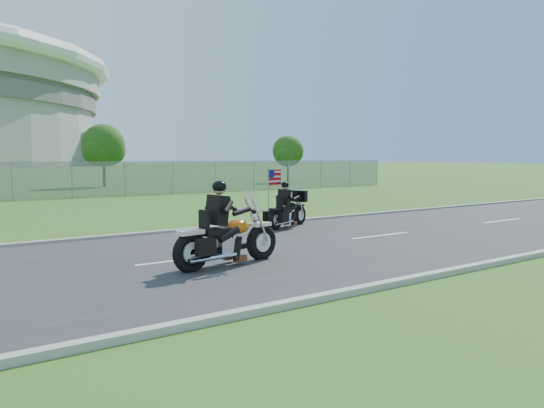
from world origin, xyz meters
TOP-DOWN VIEW (x-y plane):
  - ground at (0.00, 0.00)m, footprint 420.00×420.00m
  - road at (0.00, 0.00)m, footprint 120.00×8.00m
  - curb_north at (0.00, 4.05)m, footprint 120.00×0.18m
  - curb_south at (0.00, -4.05)m, footprint 120.00×0.18m
  - tree_fence_near at (6.04, 30.04)m, footprint 3.52×3.28m
  - tree_fence_far at (22.04, 28.03)m, footprint 3.08×2.87m
  - motorcycle_lead at (-1.56, -1.01)m, footprint 2.62×0.88m
  - motorcycle_follow at (2.99, 2.96)m, footprint 2.08×1.14m

SIDE VIEW (x-z plane):
  - ground at x=0.00m, z-range 0.00..0.00m
  - road at x=0.00m, z-range 0.00..0.04m
  - curb_north at x=0.00m, z-range -0.01..0.11m
  - curb_south at x=0.00m, z-range -0.01..0.11m
  - motorcycle_follow at x=2.99m, z-range -0.41..1.42m
  - motorcycle_lead at x=-1.56m, z-range -0.33..1.44m
  - tree_fence_far at x=22.04m, z-range 0.54..4.74m
  - tree_fence_near at x=6.04m, z-range 0.60..5.35m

